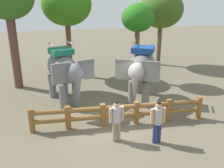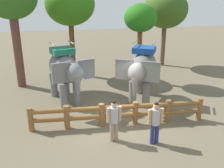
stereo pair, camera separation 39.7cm
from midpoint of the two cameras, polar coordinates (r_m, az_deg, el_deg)
ground_plane at (r=11.44m, az=0.68°, el=-9.04°), size 60.00×60.00×0.00m
log_fence at (r=11.16m, az=0.69°, el=-6.32°), size 7.63×0.71×1.05m
elephant_near_left at (r=13.25m, az=-11.50°, el=2.96°), size 2.49×3.74×3.13m
elephant_center at (r=13.29m, az=5.75°, el=3.37°), size 2.96×3.68×3.15m
tourist_woman_in_black at (r=9.87m, az=-0.16°, el=-7.59°), size 0.60×0.37×1.70m
tourist_man_in_blue at (r=9.85m, az=8.99°, el=-7.79°), size 0.61×0.34×1.73m
tree_far_left at (r=17.53m, az=-10.73°, el=16.86°), size 3.22×3.22×6.10m
tree_back_center at (r=16.10m, az=5.03°, el=14.12°), size 2.01×2.01×4.88m
tree_far_right at (r=15.85m, az=-22.86°, el=16.82°), size 2.86×2.86×6.45m
tree_deep_back at (r=20.18m, az=10.33°, el=15.95°), size 3.27×3.27×5.66m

